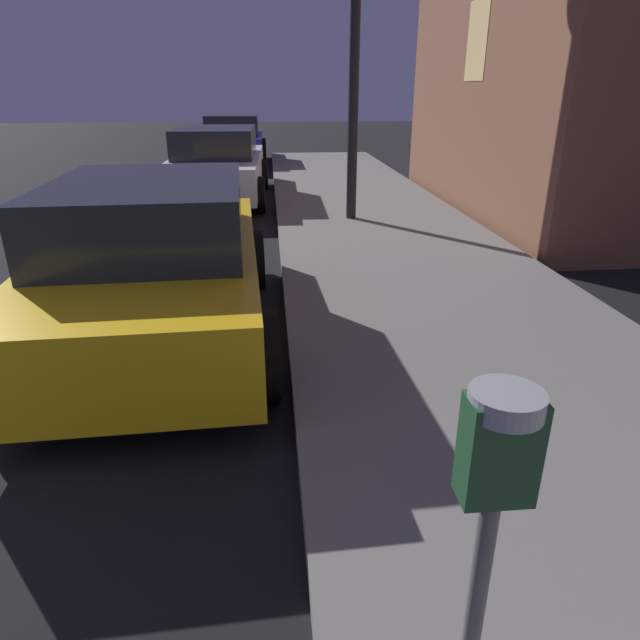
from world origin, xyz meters
TOP-DOWN VIEW (x-y plane):
  - parking_meter at (4.45, -0.25)m, footprint 0.19×0.19m
  - car_yellow_cab at (2.85, 3.48)m, footprint 2.15×4.13m
  - car_white at (2.85, 10.36)m, footprint 2.03×4.49m
  - car_blue at (2.85, 16.29)m, footprint 1.96×4.01m

SIDE VIEW (x-z plane):
  - car_white at x=2.85m, z-range -0.01..1.42m
  - car_blue at x=2.85m, z-range 0.00..1.43m
  - car_yellow_cab at x=2.85m, z-range 0.00..1.43m
  - parking_meter at x=4.45m, z-range 0.49..1.79m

